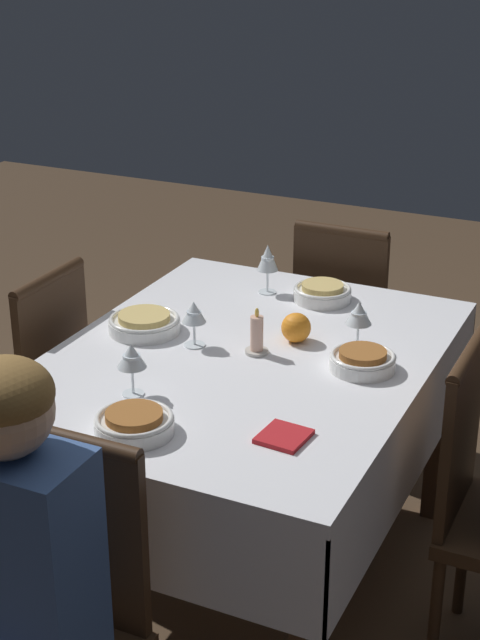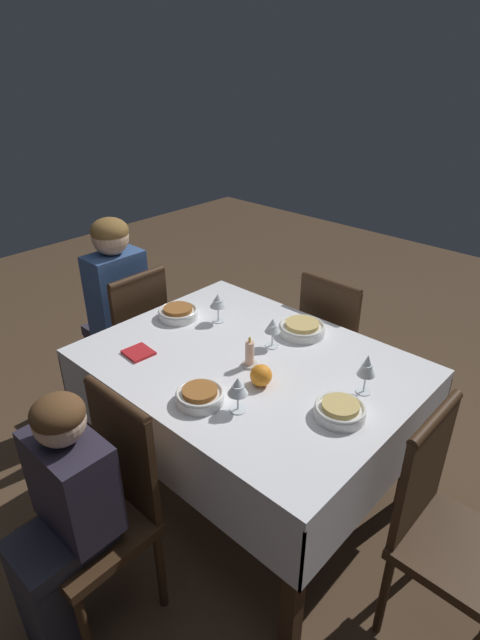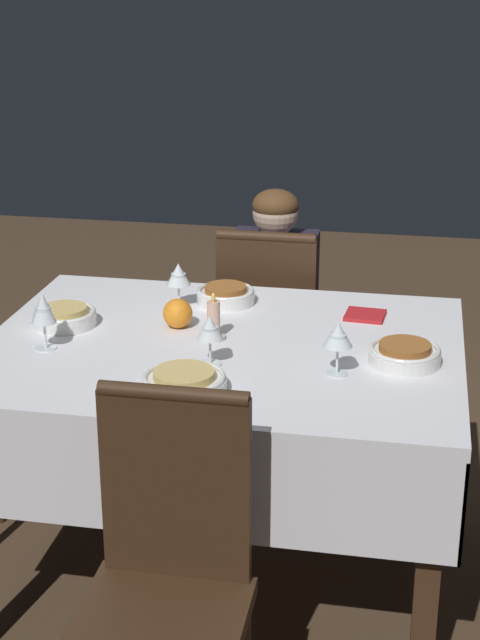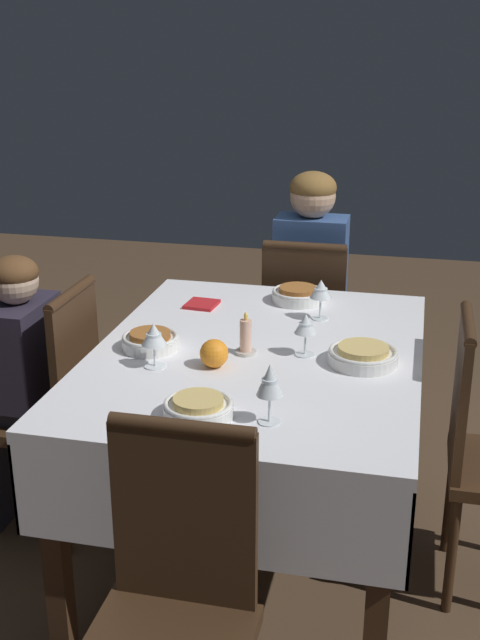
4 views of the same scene
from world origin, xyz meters
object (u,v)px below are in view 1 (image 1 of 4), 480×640
Objects in this scene: chair_west at (56,622)px; bowl_east at (322,292)px; chair_east at (347,327)px; napkin_red_folded at (284,436)px; wine_glass_east at (268,259)px; bowl_west at (134,423)px; orange_fruit at (296,328)px; chair_north at (31,391)px; bowl_south at (363,360)px; wine_glass_north at (195,313)px; person_adult_denim at (8,602)px; candle_centerpiece at (257,337)px; wine_glass_west at (132,357)px; dining_table at (242,387)px; bowl_north at (144,323)px; wine_glass_south at (359,315)px.

bowl_east is at bearing 86.44° from chair_west.
chair_east is 1.32m from napkin_red_folded.
bowl_west is at bearing -175.26° from wine_glass_east.
chair_north is at bearing 101.85° from orange_fruit.
napkin_red_folded is (-0.43, 0.05, -0.02)m from bowl_south.
orange_fruit is at bearing -59.67° from wine_glass_north.
person_adult_denim reaches higher than bowl_east.
napkin_red_folded is (0.13, -0.33, -0.02)m from bowl_west.
candle_centerpiece is (0.53, -0.08, 0.02)m from bowl_west.
dining_table is at bearing -24.68° from wine_glass_west.
chair_west and chair_east have the same top height.
bowl_north is 0.19m from wine_glass_north.
bowl_south is 1.29× the size of wine_glass_south.
chair_west is 1.00m from bowl_north.
bowl_west is 0.67m from orange_fruit.
bowl_south is 2.08× the size of orange_fruit.
bowl_east is at bearing -86.13° from wine_glass_east.
person_adult_denim reaches higher than orange_fruit.
wine_glass_east reaches higher than chair_west.
wine_glass_south reaches higher than bowl_east.
person_adult_denim is at bearing 176.78° from bowl_east.
bowl_north is at bearing 90.39° from candle_centerpiece.
wine_glass_north is (0.89, 0.12, 0.36)m from chair_west.
bowl_south is 0.30m from candle_centerpiece.
wine_glass_west is 0.68m from wine_glass_south.
wine_glass_south is at bearing 1.24° from napkin_red_folded.
chair_north is (0.86, 0.70, 0.00)m from chair_west.
bowl_south reaches higher than napkin_red_folded.
wine_glass_south reaches higher than bowl_north.
orange_fruit is (1.18, -0.13, 0.15)m from person_adult_denim.
dining_table is 8.12× the size of wine_glass_east.
chair_west is at bearing -177.06° from bowl_west.
bowl_west is at bearing 87.75° from chair_east.
dining_table is 9.30× the size of wine_glass_west.
bowl_east is (0.81, -0.21, -0.08)m from wine_glass_west.
candle_centerpiece is at bearing -81.98° from wine_glass_north.
bowl_east is at bearing -6.08° from bowl_west.
wine_glass_north and candle_centerpiece have the same top height.
chair_west reaches higher than napkin_red_folded.
bowl_east is (0.50, -0.79, 0.29)m from chair_north.
chair_east is at bearing 1.60° from candle_centerpiece.
napkin_red_folded reaches higher than dining_table.
wine_glass_west is 0.80m from wine_glass_east.
wine_glass_south is 0.58m from napkin_red_folded.
dining_table is 0.25m from wine_glass_north.
bowl_east is 1.12× the size of wine_glass_east.
chair_east reaches higher than bowl_west.
chair_west is at bearing -175.77° from wine_glass_east.
dining_table is 15.41× the size of orange_fruit.
wine_glass_east reaches higher than bowl_west.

